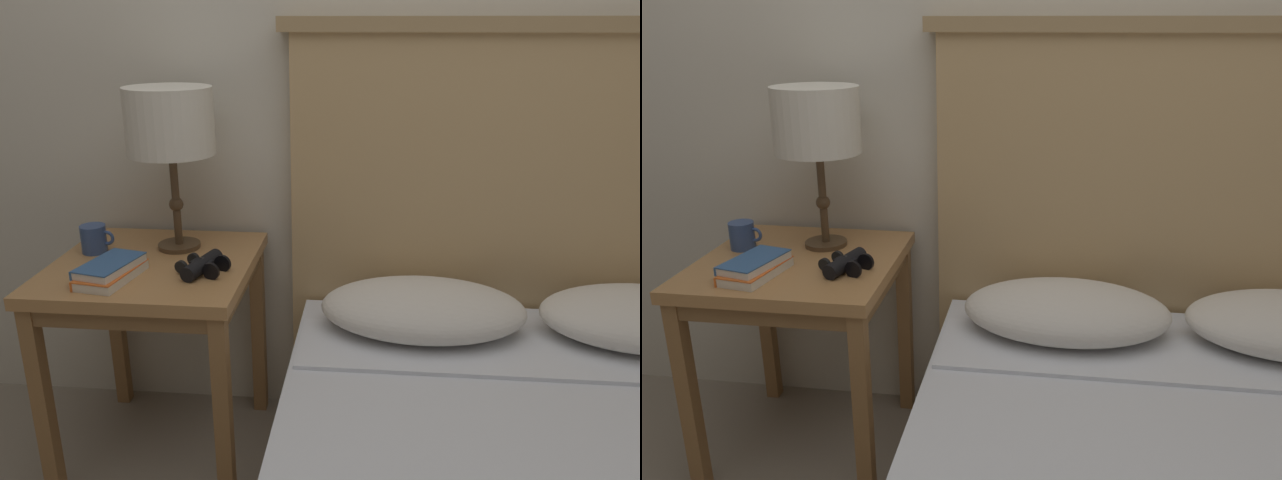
# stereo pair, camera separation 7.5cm
# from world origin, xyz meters

# --- Properties ---
(wall_back) EXTENTS (8.00, 0.06, 2.60)m
(wall_back) POSITION_xyz_m (0.00, 0.98, 1.30)
(wall_back) COLOR beige
(wall_back) RESTS_ON ground_plane
(nightstand) EXTENTS (0.58, 0.58, 0.66)m
(nightstand) POSITION_xyz_m (-0.62, 0.64, 0.57)
(nightstand) COLOR #AD7A47
(nightstand) RESTS_ON ground_plane
(table_lamp) EXTENTS (0.26, 0.26, 0.49)m
(table_lamp) POSITION_xyz_m (-0.58, 0.76, 1.04)
(table_lamp) COLOR #4C3823
(table_lamp) RESTS_ON nightstand
(book_on_nightstand) EXTENTS (0.15, 0.22, 0.03)m
(book_on_nightstand) POSITION_xyz_m (-0.69, 0.50, 0.67)
(book_on_nightstand) COLOR silver
(book_on_nightstand) RESTS_ON nightstand
(book_stacked_on_top) EXTENTS (0.15, 0.21, 0.02)m
(book_stacked_on_top) POSITION_xyz_m (-0.69, 0.50, 0.70)
(book_stacked_on_top) COLOR silver
(book_stacked_on_top) RESTS_ON book_on_nightstand
(binoculars_pair) EXTENTS (0.15, 0.16, 0.05)m
(binoculars_pair) POSITION_xyz_m (-0.45, 0.57, 0.68)
(binoculars_pair) COLOR black
(binoculars_pair) RESTS_ON nightstand
(coffee_mug) EXTENTS (0.10, 0.08, 0.08)m
(coffee_mug) POSITION_xyz_m (-0.82, 0.70, 0.70)
(coffee_mug) COLOR #334C84
(coffee_mug) RESTS_ON nightstand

